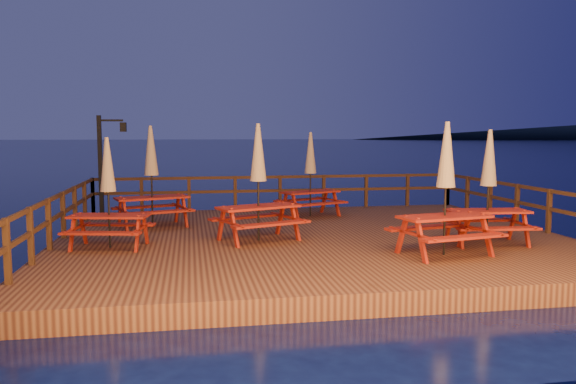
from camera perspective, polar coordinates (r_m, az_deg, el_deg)
The scene contains 11 objects.
ground at distance 13.72m, azimuth 2.43°, elevation -6.07°, with size 500.00×500.00×0.00m, color black.
deck at distance 13.68m, azimuth 2.43°, elevation -5.25°, with size 12.00×10.00×0.40m, color #412015.
deck_piles at distance 13.79m, azimuth 2.42°, elevation -7.29°, with size 11.44×9.44×1.40m.
railing at distance 15.26m, azimuth 1.02°, elevation -0.41°, with size 11.80×9.75×1.10m.
lamp_post at distance 17.85m, azimuth -18.04°, elevation 3.55°, with size 0.85×0.18×3.00m.
picnic_table_0 at distance 15.16m, azimuth -13.70°, elevation 1.72°, with size 2.24×2.03×2.66m.
picnic_table_1 at distance 12.83m, azimuth -3.03°, elevation 1.19°, with size 2.30×2.11×2.68m.
picnic_table_2 at distance 16.66m, azimuth 2.29°, elevation 1.96°, with size 2.14×1.97×2.49m.
picnic_table_3 at distance 13.18m, azimuth 19.69°, elevation 0.67°, with size 1.92×1.63×2.55m.
picnic_table_4 at distance 12.61m, azimuth -17.79°, elevation 0.11°, with size 1.90×1.67×2.38m.
picnic_table_5 at distance 11.72m, azimuth 15.72°, elevation 0.55°, with size 2.15×1.89×2.70m.
Camera 1 is at (-2.89, -13.11, 2.87)m, focal length 35.00 mm.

